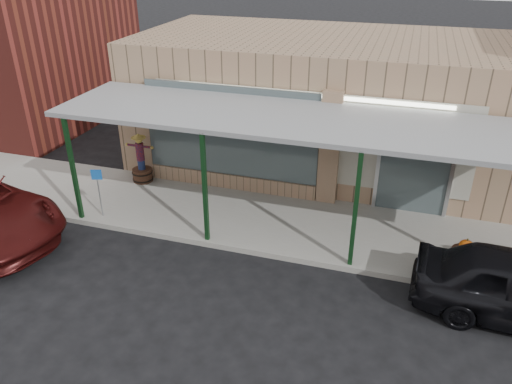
% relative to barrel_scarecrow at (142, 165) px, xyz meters
% --- Properties ---
extents(ground, '(120.00, 120.00, 0.00)m').
position_rel_barrel_scarecrow_xyz_m(ground, '(5.00, -4.67, -0.68)').
color(ground, black).
rests_on(ground, ground).
extents(sidewalk, '(40.00, 3.20, 0.15)m').
position_rel_barrel_scarecrow_xyz_m(sidewalk, '(5.00, -1.07, -0.61)').
color(sidewalk, gray).
rests_on(sidewalk, ground).
extents(storefront, '(12.00, 6.25, 4.20)m').
position_rel_barrel_scarecrow_xyz_m(storefront, '(5.00, 3.49, 1.41)').
color(storefront, '#94765A').
rests_on(storefront, ground).
extents(awning, '(12.00, 3.00, 3.04)m').
position_rel_barrel_scarecrow_xyz_m(awning, '(5.00, -1.11, 2.33)').
color(awning, gray).
rests_on(awning, ground).
extents(block_buildings_near, '(61.00, 8.00, 8.00)m').
position_rel_barrel_scarecrow_xyz_m(block_buildings_near, '(7.01, 4.53, 3.09)').
color(block_buildings_near, maroon).
rests_on(block_buildings_near, ground).
extents(barrel_scarecrow, '(0.95, 0.68, 1.57)m').
position_rel_barrel_scarecrow_xyz_m(barrel_scarecrow, '(0.00, 0.00, 0.00)').
color(barrel_scarecrow, '#4D2F1F').
rests_on(barrel_scarecrow, sidewalk).
extents(barrel_pumpkin, '(0.72, 0.72, 0.73)m').
position_rel_barrel_scarecrow_xyz_m(barrel_pumpkin, '(9.31, -1.79, -0.27)').
color(barrel_pumpkin, '#4D2F1F').
rests_on(barrel_pumpkin, sidewalk).
extents(handicap_sign, '(0.28, 0.10, 1.38)m').
position_rel_barrel_scarecrow_xyz_m(handicap_sign, '(0.00, -2.27, 0.36)').
color(handicap_sign, gray).
rests_on(handicap_sign, sidewalk).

